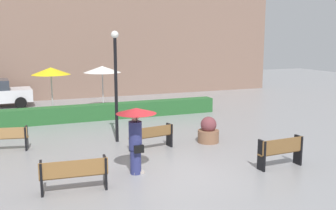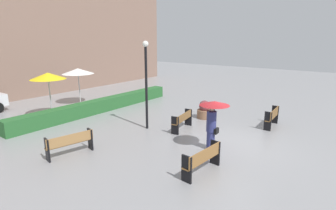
% 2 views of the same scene
% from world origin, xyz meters
% --- Properties ---
extents(ground_plane, '(60.00, 60.00, 0.00)m').
position_xyz_m(ground_plane, '(0.00, 0.00, 0.00)').
color(ground_plane, gray).
extents(bench_near_right, '(1.53, 0.40, 0.93)m').
position_xyz_m(bench_near_right, '(3.33, -0.65, 0.55)').
color(bench_near_right, brown).
rests_on(bench_near_right, ground).
extents(bench_far_left, '(1.76, 0.70, 0.85)m').
position_xyz_m(bench_far_left, '(-4.59, 4.39, 0.51)').
color(bench_far_left, '#9E7242').
rests_on(bench_far_left, ground).
extents(bench_mid_center, '(1.66, 0.61, 0.85)m').
position_xyz_m(bench_mid_center, '(0.32, 2.65, 0.51)').
color(bench_mid_center, brown).
rests_on(bench_mid_center, ground).
extents(bench_near_left, '(1.74, 0.50, 0.87)m').
position_xyz_m(bench_near_left, '(-2.81, -0.24, 0.51)').
color(bench_near_left, olive).
rests_on(bench_near_left, ground).
extents(pedestrian_with_umbrella, '(1.15, 1.15, 1.97)m').
position_xyz_m(pedestrian_with_umbrella, '(-0.94, 0.42, 1.37)').
color(pedestrian_with_umbrella, navy).
rests_on(pedestrian_with_umbrella, ground).
extents(planter_pot, '(0.80, 0.80, 0.99)m').
position_xyz_m(planter_pot, '(2.63, 2.77, 0.42)').
color(planter_pot, brown).
rests_on(planter_pot, ground).
extents(lamp_post, '(0.28, 0.28, 4.17)m').
position_xyz_m(lamp_post, '(-0.55, 4.15, 2.54)').
color(lamp_post, black).
rests_on(lamp_post, ground).
extents(patio_umbrella_yellow, '(1.83, 1.83, 2.50)m').
position_xyz_m(patio_umbrella_yellow, '(-2.38, 9.50, 2.32)').
color(patio_umbrella_yellow, silver).
rests_on(patio_umbrella_yellow, ground).
extents(patio_umbrella_white, '(2.01, 2.01, 2.40)m').
position_xyz_m(patio_umbrella_white, '(0.41, 10.88, 2.21)').
color(patio_umbrella_white, silver).
rests_on(patio_umbrella_white, ground).
extents(hedge_strip, '(11.03, 0.70, 0.75)m').
position_xyz_m(hedge_strip, '(0.14, 8.40, 0.37)').
color(hedge_strip, '#28602D').
rests_on(hedge_strip, ground).
extents(building_facade, '(28.00, 1.20, 10.73)m').
position_xyz_m(building_facade, '(0.00, 16.00, 5.36)').
color(building_facade, '#846656').
rests_on(building_facade, ground).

